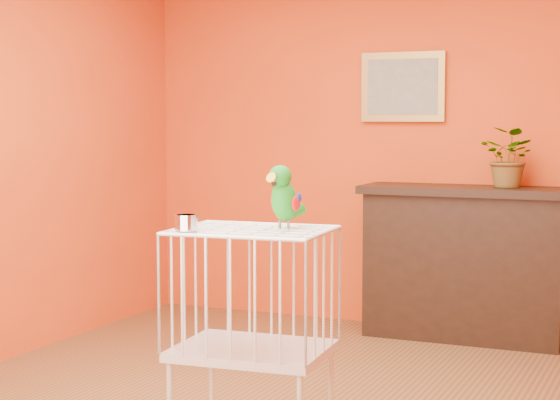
% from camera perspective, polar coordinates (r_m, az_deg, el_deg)
% --- Properties ---
extents(room_shell, '(4.50, 4.50, 4.50)m').
position_cam_1_polar(room_shell, '(4.76, -0.15, 5.77)').
color(room_shell, '#E04815').
rests_on(room_shell, ground).
extents(console_cabinet, '(1.42, 0.51, 1.06)m').
position_cam_1_polar(console_cabinet, '(6.58, 11.17, -3.77)').
color(console_cabinet, black).
rests_on(console_cabinet, ground).
extents(potted_plant, '(0.49, 0.51, 0.32)m').
position_cam_1_polar(potted_plant, '(6.49, 13.91, 2.14)').
color(potted_plant, '#26722D').
rests_on(potted_plant, console_cabinet).
extents(framed_picture, '(0.62, 0.04, 0.50)m').
position_cam_1_polar(framed_picture, '(6.85, 7.49, 6.85)').
color(framed_picture, '#B08C3F').
rests_on(framed_picture, room_shell).
extents(birdcage, '(0.71, 0.56, 1.03)m').
position_cam_1_polar(birdcage, '(4.23, -1.71, -8.47)').
color(birdcage, silver).
rests_on(birdcage, ground).
extents(feed_cup, '(0.10, 0.10, 0.07)m').
position_cam_1_polar(feed_cup, '(4.07, -5.74, -1.37)').
color(feed_cup, silver).
rests_on(feed_cup, birdcage).
extents(parrot, '(0.15, 0.26, 0.29)m').
position_cam_1_polar(parrot, '(4.14, 0.24, 0.23)').
color(parrot, '#59544C').
rests_on(parrot, birdcage).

